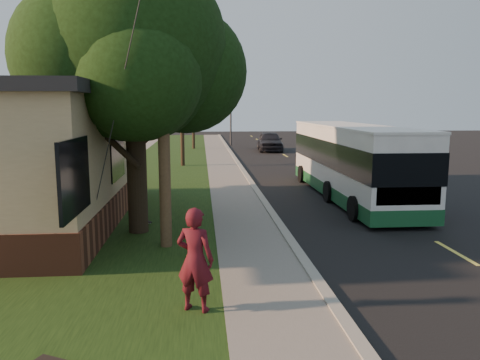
# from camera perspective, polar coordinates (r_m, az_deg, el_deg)

# --- Properties ---
(ground) EXTENTS (120.00, 120.00, 0.00)m
(ground) POSITION_cam_1_polar(r_m,az_deg,el_deg) (11.69, 7.26, -9.32)
(ground) COLOR black
(ground) RESTS_ON ground
(road) EXTENTS (8.00, 80.00, 0.01)m
(road) POSITION_cam_1_polar(r_m,az_deg,el_deg) (22.11, 12.04, -0.77)
(road) COLOR black
(road) RESTS_ON ground
(curb) EXTENTS (0.25, 80.00, 0.12)m
(curb) POSITION_cam_1_polar(r_m,az_deg,el_deg) (21.30, 1.68, -0.80)
(curb) COLOR gray
(curb) RESTS_ON ground
(sidewalk) EXTENTS (2.00, 80.00, 0.08)m
(sidewalk) POSITION_cam_1_polar(r_m,az_deg,el_deg) (21.21, -1.01, -0.89)
(sidewalk) COLOR slate
(sidewalk) RESTS_ON ground
(grass_verge) EXTENTS (5.00, 80.00, 0.07)m
(grass_verge) POSITION_cam_1_polar(r_m,az_deg,el_deg) (21.27, -10.46, -1.02)
(grass_verge) COLOR black
(grass_verge) RESTS_ON ground
(fire_hydrant) EXTENTS (0.32, 0.32, 0.74)m
(fire_hydrant) POSITION_cam_1_polar(r_m,az_deg,el_deg) (11.32, -5.79, -7.61)
(fire_hydrant) COLOR yellow
(fire_hydrant) RESTS_ON grass_verge
(utility_pole) EXTENTS (2.86, 3.21, 9.07)m
(utility_pole) POSITION_cam_1_polar(r_m,az_deg,el_deg) (11.93, -9.52, 13.54)
(utility_pole) COLOR #473321
(utility_pole) RESTS_ON ground
(leafy_tree) EXTENTS (6.30, 6.00, 7.80)m
(leafy_tree) POSITION_cam_1_polar(r_m,az_deg,el_deg) (13.71, -12.74, 15.07)
(leafy_tree) COLOR black
(leafy_tree) RESTS_ON grass_verge
(bare_tree_near) EXTENTS (1.38, 1.21, 4.31)m
(bare_tree_near) POSITION_cam_1_polar(r_m,az_deg,el_deg) (28.92, -7.05, 5.86)
(bare_tree_near) COLOR black
(bare_tree_near) RESTS_ON grass_verge
(bare_tree_far) EXTENTS (1.38, 1.21, 4.03)m
(bare_tree_far) POSITION_cam_1_polar(r_m,az_deg,el_deg) (40.90, -5.70, 6.54)
(bare_tree_far) COLOR black
(bare_tree_far) RESTS_ON grass_verge
(traffic_signal) EXTENTS (0.18, 0.22, 5.50)m
(traffic_signal) POSITION_cam_1_polar(r_m,az_deg,el_deg) (44.95, -1.13, 8.27)
(traffic_signal) COLOR #2D2D30
(traffic_signal) RESTS_ON ground
(transit_bus) EXTENTS (2.49, 10.81, 2.93)m
(transit_bus) POSITION_cam_1_polar(r_m,az_deg,el_deg) (19.33, 13.37, 2.47)
(transit_bus) COLOR silver
(transit_bus) RESTS_ON ground
(skateboarder) EXTENTS (0.80, 0.67, 1.87)m
(skateboarder) POSITION_cam_1_polar(r_m,az_deg,el_deg) (8.32, -5.50, -9.62)
(skateboarder) COLOR #480E18
(skateboarder) RESTS_ON grass_verge
(skateboard_main) EXTENTS (0.54, 0.70, 0.07)m
(skateboard_main) POSITION_cam_1_polar(r_m,az_deg,el_deg) (14.98, -11.59, -4.88)
(skateboard_main) COLOR black
(skateboard_main) RESTS_ON grass_verge
(dumpster) EXTENTS (1.68, 1.47, 1.26)m
(dumpster) POSITION_cam_1_polar(r_m,az_deg,el_deg) (18.22, -25.40, -1.35)
(dumpster) COLOR black
(dumpster) RESTS_ON building_lot
(distant_car) EXTENTS (2.23, 4.92, 1.64)m
(distant_car) POSITION_cam_1_polar(r_m,az_deg,el_deg) (39.33, 3.64, 4.75)
(distant_car) COLOR black
(distant_car) RESTS_ON ground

